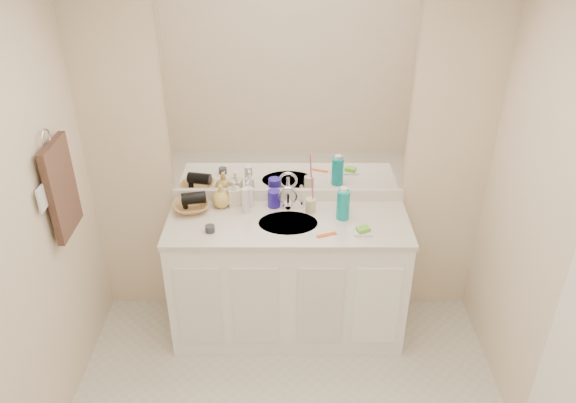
% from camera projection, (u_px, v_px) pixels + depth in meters
% --- Properties ---
extents(wall_back, '(2.60, 0.02, 2.40)m').
position_uv_depth(wall_back, '(288.00, 155.00, 3.57)').
color(wall_back, beige).
rests_on(wall_back, floor).
extents(vanity_cabinet, '(1.50, 0.55, 0.85)m').
position_uv_depth(vanity_cabinet, '(288.00, 279.00, 3.72)').
color(vanity_cabinet, white).
rests_on(vanity_cabinet, floor).
extents(countertop, '(1.52, 0.57, 0.03)m').
position_uv_depth(countertop, '(288.00, 223.00, 3.50)').
color(countertop, beige).
rests_on(countertop, vanity_cabinet).
extents(backsplash, '(1.52, 0.03, 0.08)m').
position_uv_depth(backsplash, '(288.00, 195.00, 3.70)').
color(backsplash, silver).
rests_on(backsplash, countertop).
extents(sink_basin, '(0.37, 0.37, 0.02)m').
position_uv_depth(sink_basin, '(288.00, 224.00, 3.48)').
color(sink_basin, beige).
rests_on(sink_basin, countertop).
extents(faucet, '(0.02, 0.02, 0.11)m').
position_uv_depth(faucet, '(288.00, 200.00, 3.60)').
color(faucet, silver).
rests_on(faucet, countertop).
extents(mirror, '(1.48, 0.01, 1.20)m').
position_uv_depth(mirror, '(288.00, 102.00, 3.38)').
color(mirror, white).
rests_on(mirror, wall_back).
extents(blue_mug, '(0.11, 0.11, 0.11)m').
position_uv_depth(blue_mug, '(274.00, 199.00, 3.62)').
color(blue_mug, '#231591').
rests_on(blue_mug, countertop).
extents(tan_cup, '(0.07, 0.07, 0.09)m').
position_uv_depth(tan_cup, '(311.00, 205.00, 3.57)').
color(tan_cup, beige).
rests_on(tan_cup, countertop).
extents(toothbrush, '(0.03, 0.04, 0.21)m').
position_uv_depth(toothbrush, '(313.00, 191.00, 3.51)').
color(toothbrush, '#E63C93').
rests_on(toothbrush, tan_cup).
extents(mouthwash_bottle, '(0.09, 0.09, 0.19)m').
position_uv_depth(mouthwash_bottle, '(343.00, 205.00, 3.48)').
color(mouthwash_bottle, '#0C9196').
rests_on(mouthwash_bottle, countertop).
extents(soap_dish, '(0.11, 0.09, 0.01)m').
position_uv_depth(soap_dish, '(363.00, 232.00, 3.37)').
color(soap_dish, silver).
rests_on(soap_dish, countertop).
extents(green_soap, '(0.09, 0.08, 0.03)m').
position_uv_depth(green_soap, '(363.00, 229.00, 3.36)').
color(green_soap, '#68BB2D').
rests_on(green_soap, soap_dish).
extents(orange_comb, '(0.13, 0.07, 0.01)m').
position_uv_depth(orange_comb, '(326.00, 235.00, 3.35)').
color(orange_comb, '#E15217').
rests_on(orange_comb, countertop).
extents(dark_jar, '(0.07, 0.07, 0.04)m').
position_uv_depth(dark_jar, '(210.00, 229.00, 3.38)').
color(dark_jar, '#2D2E33').
rests_on(dark_jar, countertop).
extents(extra_white_bottle, '(0.07, 0.07, 0.17)m').
position_uv_depth(extra_white_bottle, '(246.00, 201.00, 3.54)').
color(extra_white_bottle, silver).
rests_on(extra_white_bottle, countertop).
extents(soap_bottle_white, '(0.08, 0.08, 0.17)m').
position_uv_depth(soap_bottle_white, '(249.00, 193.00, 3.62)').
color(soap_bottle_white, white).
rests_on(soap_bottle_white, countertop).
extents(soap_bottle_cream, '(0.09, 0.10, 0.18)m').
position_uv_depth(soap_bottle_cream, '(234.00, 193.00, 3.62)').
color(soap_bottle_cream, beige).
rests_on(soap_bottle_cream, countertop).
extents(soap_bottle_yellow, '(0.15, 0.15, 0.16)m').
position_uv_depth(soap_bottle_yellow, '(221.00, 196.00, 3.61)').
color(soap_bottle_yellow, tan).
rests_on(soap_bottle_yellow, countertop).
extents(wicker_basket, '(0.27, 0.27, 0.06)m').
position_uv_depth(wicker_basket, '(191.00, 206.00, 3.59)').
color(wicker_basket, '#AD7E46').
rests_on(wicker_basket, countertop).
extents(hair_dryer, '(0.17, 0.11, 0.08)m').
position_uv_depth(hair_dryer, '(194.00, 198.00, 3.56)').
color(hair_dryer, black).
rests_on(hair_dryer, wicker_basket).
extents(towel_ring, '(0.01, 0.11, 0.11)m').
position_uv_depth(towel_ring, '(46.00, 138.00, 2.94)').
color(towel_ring, silver).
rests_on(towel_ring, wall_left).
extents(hand_towel, '(0.04, 0.32, 0.55)m').
position_uv_depth(hand_towel, '(61.00, 188.00, 3.09)').
color(hand_towel, black).
rests_on(hand_towel, towel_ring).
extents(switch_plate, '(0.01, 0.08, 0.13)m').
position_uv_depth(switch_plate, '(42.00, 199.00, 2.89)').
color(switch_plate, white).
rests_on(switch_plate, wall_left).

